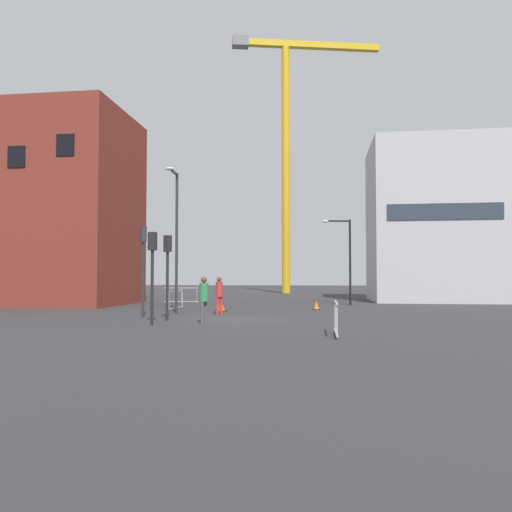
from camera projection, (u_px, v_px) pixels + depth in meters
The scene contains 16 objects.
ground at pixel (234, 320), 21.45m from camera, with size 160.00×160.00×0.00m, color #333335.
brick_building at pixel (52, 209), 33.42m from camera, with size 10.17×8.15×12.70m.
office_block at pixel (432, 222), 37.67m from camera, with size 9.05×7.91×11.84m.
construction_crane at pixel (288, 130), 55.76m from camera, with size 16.53×4.65×28.47m.
streetlamp_tall at pixel (176, 230), 24.98m from camera, with size 0.44×1.75×7.11m.
streetlamp_short at pixel (346, 253), 32.16m from camera, with size 1.87×0.51×5.52m.
traffic_light_verge at pixel (152, 262), 19.16m from camera, with size 0.39×0.30×3.57m.
traffic_light_island at pixel (143, 257), 22.57m from camera, with size 0.36×0.38×4.13m.
traffic_light_crosswalk at pixel (167, 263), 21.25m from camera, with size 0.39×0.35×3.61m.
pedestrian_walking at pixel (219, 293), 24.41m from camera, with size 0.34×0.34×1.83m.
pedestrian_waiting at pixel (204, 296), 19.65m from camera, with size 0.34×0.34×1.85m.
safety_barrier_rear at pixel (181, 295), 34.87m from camera, with size 2.37×0.41×1.08m.
safety_barrier_front at pixel (176, 300), 28.03m from camera, with size 0.24×2.35×1.08m.
safety_barrier_right_run at pixel (336, 318), 15.68m from camera, with size 0.07×1.98×1.08m.
traffic_cone_orange at pixel (221, 306), 26.72m from camera, with size 0.61×0.61×0.62m.
traffic_cone_by_barrier at pixel (316, 306), 28.10m from camera, with size 0.45×0.45×0.46m.
Camera 1 is at (3.65, -21.25, 1.88)m, focal length 35.11 mm.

